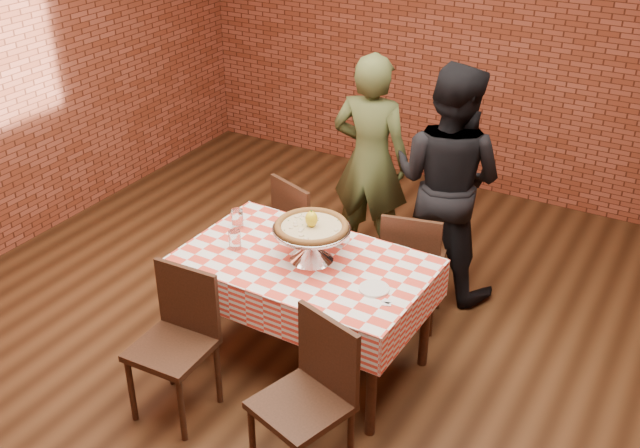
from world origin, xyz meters
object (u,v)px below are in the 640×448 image
at_px(water_glass_left, 235,240).
at_px(chair_near_left, 172,350).
at_px(pizza, 311,227).
at_px(diner_black, 448,181).
at_px(water_glass_right, 237,218).
at_px(chair_far_left, 311,232).
at_px(condiment_caddy, 339,232).
at_px(chair_near_right, 301,406).
at_px(chair_far_right, 413,264).
at_px(table, 306,312).
at_px(pizza_stand, 312,244).
at_px(diner_olive, 371,161).

xyz_separation_m(water_glass_left, chair_near_left, (0.02, -0.67, -0.37)).
bearing_deg(pizza, diner_black, 73.16).
height_order(water_glass_right, chair_near_left, chair_near_left).
xyz_separation_m(chair_near_left, chair_far_left, (-0.00, 1.56, -0.00)).
height_order(water_glass_left, chair_near_left, chair_near_left).
distance_m(condiment_caddy, chair_near_right, 1.21).
xyz_separation_m(chair_near_left, chair_far_right, (0.80, 1.53, -0.01)).
bearing_deg(pizza, table, -134.32).
bearing_deg(chair_near_left, chair_far_right, 60.01).
bearing_deg(chair_far_right, diner_black, -105.22).
bearing_deg(chair_near_right, pizza, 133.87).
bearing_deg(chair_near_right, chair_near_left, -165.34).
relative_size(table, pizza_stand, 3.09).
height_order(chair_far_left, diner_black, diner_black).
distance_m(condiment_caddy, chair_near_left, 1.22).
bearing_deg(chair_near_left, pizza_stand, 58.31).
relative_size(water_glass_right, chair_far_left, 0.13).
xyz_separation_m(table, chair_near_right, (0.45, -0.80, 0.08)).
xyz_separation_m(table, chair_near_left, (-0.42, -0.77, 0.07)).
xyz_separation_m(chair_far_left, diner_black, (0.83, 0.47, 0.40)).
bearing_deg(chair_far_right, chair_near_right, 79.08).
distance_m(table, water_glass_left, 0.63).
relative_size(table, diner_black, 0.86).
relative_size(chair_near_left, chair_near_right, 0.99).
bearing_deg(water_glass_left, diner_black, 58.15).
bearing_deg(pizza_stand, water_glass_right, 170.08).
bearing_deg(pizza_stand, condiment_caddy, 79.37).
distance_m(table, chair_near_right, 0.92).
xyz_separation_m(pizza, chair_near_left, (-0.45, -0.80, -0.53)).
height_order(pizza, condiment_caddy, pizza).
relative_size(pizza_stand, pizza, 1.09).
height_order(chair_near_left, chair_far_right, chair_near_left).
bearing_deg(condiment_caddy, pizza_stand, -98.73).
relative_size(diner_olive, diner_black, 0.97).
xyz_separation_m(condiment_caddy, chair_near_left, (-0.50, -1.05, -0.38)).
xyz_separation_m(water_glass_left, chair_far_right, (0.82, 0.86, -0.38)).
height_order(chair_near_left, diner_black, diner_black).
height_order(pizza_stand, water_glass_left, pizza_stand).
relative_size(water_glass_left, chair_near_right, 0.13).
bearing_deg(chair_far_left, diner_black, -129.86).
distance_m(water_glass_left, diner_black, 1.59).
relative_size(chair_near_right, chair_far_left, 1.02).
relative_size(chair_far_right, diner_black, 0.51).
height_order(chair_near_right, diner_olive, diner_olive).
distance_m(chair_near_left, diner_black, 2.22).
distance_m(pizza, chair_near_right, 1.07).
bearing_deg(pizza_stand, water_glass_left, -165.23).
distance_m(water_glass_left, diner_olive, 1.47).
height_order(chair_near_right, chair_far_right, chair_near_right).
height_order(pizza_stand, water_glass_right, pizza_stand).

